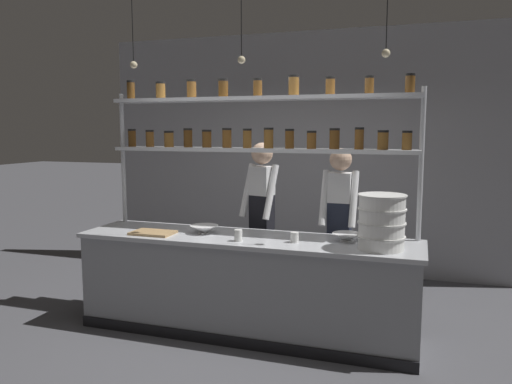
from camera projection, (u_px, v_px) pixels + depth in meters
ground_plane at (247, 331)px, 4.74m from camera, size 40.00×40.00×0.00m
back_wall at (304, 153)px, 6.74m from camera, size 5.59×0.12×3.18m
prep_counter at (247, 285)px, 4.68m from camera, size 3.19×0.76×0.92m
spice_shelf_unit at (257, 130)px, 4.81m from camera, size 3.07×0.28×2.41m
chef_left at (262, 213)px, 5.24m from camera, size 0.41×0.34×1.77m
chef_center at (339, 221)px, 4.95m from camera, size 0.36×0.30×1.73m
container_stack at (382, 222)px, 4.12m from camera, size 0.40×0.40×0.46m
cutting_board at (153, 233)px, 4.74m from camera, size 0.40×0.26×0.02m
prep_bowl_near_left at (347, 237)px, 4.43m from camera, size 0.27×0.27×0.07m
prep_bowl_center_front at (204, 229)px, 4.78m from camera, size 0.27×0.27×0.08m
serving_cup_front at (295, 237)px, 4.38m from camera, size 0.07×0.07×0.09m
serving_cup_by_board at (238, 235)px, 4.44m from camera, size 0.07×0.07×0.10m
pendant_light_row at (247, 56)px, 4.42m from camera, size 2.42×0.07×0.64m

